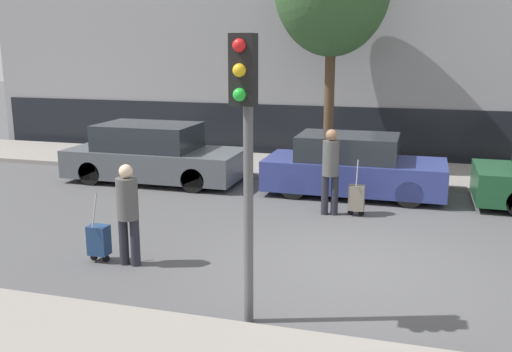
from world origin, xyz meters
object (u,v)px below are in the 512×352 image
(traffic_light, at_px, (245,124))
(trolley_left, at_px, (99,240))
(parked_car_1, at_px, (352,167))
(parked_car_0, at_px, (153,155))
(trolley_right, at_px, (357,198))
(pedestrian_right, at_px, (331,166))
(parked_bicycle, at_px, (372,157))
(pedestrian_left, at_px, (128,209))

(traffic_light, bearing_deg, trolley_left, 153.95)
(parked_car_1, bearing_deg, traffic_light, -93.96)
(parked_car_0, bearing_deg, trolley_right, -17.39)
(trolley_left, xyz_separation_m, traffic_light, (2.94, -1.44, 2.19))
(trolley_left, bearing_deg, parked_car_0, 107.24)
(parked_car_0, height_order, parked_car_1, parked_car_0)
(trolley_right, bearing_deg, parked_car_0, 162.61)
(trolley_left, relative_size, traffic_light, 0.32)
(parked_car_0, height_order, traffic_light, traffic_light)
(parked_car_1, distance_m, trolley_left, 6.47)
(parked_car_0, relative_size, trolley_left, 3.94)
(pedestrian_right, xyz_separation_m, trolley_right, (0.54, 0.08, -0.65))
(traffic_light, bearing_deg, pedestrian_right, 87.39)
(parked_car_0, xyz_separation_m, parked_bicycle, (5.37, 2.34, -0.20))
(trolley_left, xyz_separation_m, trolley_right, (3.72, 3.77, 0.02))
(parked_car_1, xyz_separation_m, trolley_right, (0.30, -1.72, -0.29))
(pedestrian_left, bearing_deg, parked_car_0, 111.89)
(trolley_right, bearing_deg, trolley_left, -134.61)
(parked_car_1, xyz_separation_m, trolley_left, (-3.42, -5.49, -0.30))
(pedestrian_left, xyz_separation_m, trolley_left, (-0.55, -0.01, -0.57))
(trolley_left, height_order, pedestrian_right, pedestrian_right)
(pedestrian_right, height_order, parked_bicycle, pedestrian_right)
(trolley_right, bearing_deg, parked_car_1, 99.87)
(parked_car_1, xyz_separation_m, traffic_light, (-0.48, -6.93, 1.89))
(trolley_left, bearing_deg, traffic_light, -26.05)
(parked_car_0, height_order, trolley_right, parked_car_0)
(parked_car_1, distance_m, trolley_right, 1.77)
(parked_car_1, height_order, pedestrian_left, pedestrian_left)
(traffic_light, distance_m, parked_bicycle, 9.49)
(parked_car_1, xyz_separation_m, parked_bicycle, (0.26, 2.31, -0.17))
(trolley_right, height_order, traffic_light, traffic_light)
(parked_car_0, relative_size, pedestrian_left, 2.74)
(parked_car_0, bearing_deg, pedestrian_left, -67.64)
(trolley_right, relative_size, traffic_light, 0.33)
(parked_car_0, distance_m, parked_car_1, 5.12)
(trolley_right, xyz_separation_m, traffic_light, (-0.78, -5.21, 2.17))
(parked_car_0, distance_m, trolley_left, 5.73)
(parked_bicycle, bearing_deg, trolley_left, -115.23)
(pedestrian_left, relative_size, trolley_left, 1.44)
(pedestrian_right, bearing_deg, trolley_right, 179.94)
(pedestrian_right, bearing_deg, parked_car_0, -28.50)
(parked_car_0, relative_size, trolley_right, 3.82)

